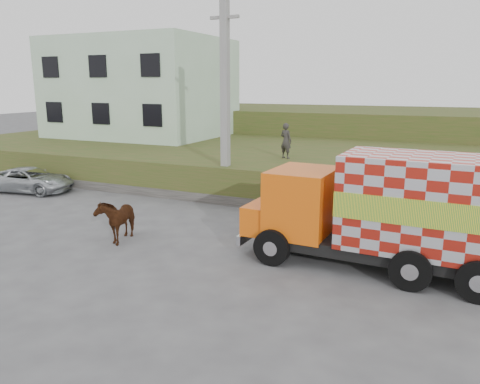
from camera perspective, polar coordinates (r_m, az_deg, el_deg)
The scene contains 10 objects.
ground at distance 14.95m, azimuth -6.04°, elevation -5.50°, with size 120.00×120.00×0.00m, color #474749.
embankment at distance 23.69m, azimuth 6.19°, elevation 3.27°, with size 40.00×12.00×1.50m, color #314918.
embankment_far at distance 35.11m, azimuth 12.42°, elevation 7.44°, with size 40.00×12.00×3.00m, color #314918.
retaining_strip at distance 19.36m, azimuth -4.92°, elevation -0.56°, with size 16.00×0.50×0.40m, color #595651.
building at distance 31.11m, azimuth -11.85°, elevation 12.32°, with size 10.00×8.00×6.00m, color #AECCB0.
utility_pole at distance 18.72m, azimuth -1.83°, elevation 11.01°, with size 1.20×0.30×8.00m.
cargo_truck at distance 12.50m, azimuth 17.69°, elevation -2.25°, with size 6.93×2.63×3.05m.
cow at distance 14.93m, azimuth -14.74°, elevation -3.13°, with size 0.74×1.63×1.38m, color #38200E.
suv at distance 22.95m, azimuth -24.22°, elevation 1.35°, with size 1.80×3.91×1.09m, color #9DA3A6.
pedestrian at distance 20.92m, azimuth 5.62°, elevation 6.24°, with size 0.57×0.37×1.56m, color #2B2926.
Camera 1 is at (7.23, -12.21, 4.73)m, focal length 35.00 mm.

